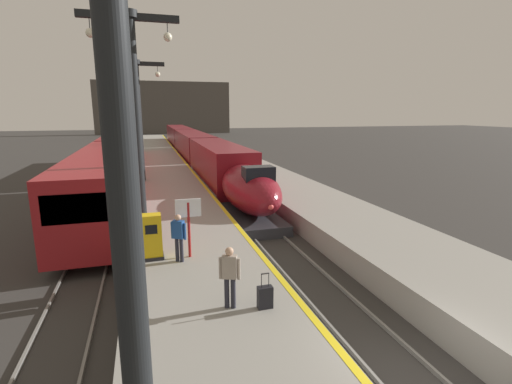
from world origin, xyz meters
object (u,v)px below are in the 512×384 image
station_column_mid (135,102)px  ticket_machine_yellow (152,238)px  station_column_far (138,109)px  rolling_suitcase (265,297)px  passenger_mid_platform (179,234)px  highspeed_train_main (195,148)px  passenger_near_edge (230,273)px  station_column_near (116,40)px  departure_info_board (188,216)px  regional_train_adjacent (114,162)px

station_column_mid → ticket_machine_yellow: size_ratio=5.68×
station_column_far → rolling_suitcase: 21.25m
station_column_far → passenger_mid_platform: (1.24, -16.60, -4.25)m
station_column_far → rolling_suitcase: bearing=-81.3°
highspeed_train_main → passenger_mid_platform: bearing=-98.3°
passenger_near_edge → highspeed_train_main: bearing=84.1°
station_column_near → passenger_near_edge: 6.59m
station_column_near → station_column_mid: bearing=90.3°
highspeed_train_main → rolling_suitcase: (-2.78, -35.74, -0.60)m
highspeed_train_main → departure_info_board: highspeed_train_main is taller
passenger_near_edge → passenger_mid_platform: bearing=105.6°
ticket_machine_yellow → highspeed_train_main: bearing=80.0°
station_column_mid → highspeed_train_main: bearing=77.8°
regional_train_adjacent → passenger_near_edge: (4.44, -23.44, -0.09)m
station_column_near → passenger_mid_platform: (1.19, 7.28, -4.98)m
station_column_near → departure_info_board: 8.97m
regional_train_adjacent → passenger_mid_platform: bearing=-80.2°
highspeed_train_main → rolling_suitcase: 35.85m
ticket_machine_yellow → departure_info_board: (1.28, -0.21, 0.77)m
passenger_near_edge → departure_info_board: departure_info_board is taller
departure_info_board → station_column_mid: bearing=111.1°
passenger_near_edge → rolling_suitcase: (0.88, -0.27, -0.69)m
station_column_mid → regional_train_adjacent: bearing=98.2°
station_column_mid → passenger_mid_platform: station_column_mid is taller
passenger_near_edge → ticket_machine_yellow: 4.54m
regional_train_adjacent → station_column_near: (2.25, -27.16, 4.89)m
station_column_far → passenger_near_edge: station_column_far is taller
highspeed_train_main → station_column_near: station_column_near is taller
regional_train_adjacent → rolling_suitcase: size_ratio=37.27×
regional_train_adjacent → ticket_machine_yellow: bearing=-82.5°
passenger_near_edge → ticket_machine_yellow: bearing=114.6°
passenger_mid_platform → rolling_suitcase: size_ratio=1.72×
passenger_mid_platform → rolling_suitcase: bearing=-63.9°
highspeed_train_main → station_column_mid: (-5.90, -27.33, 4.57)m
station_column_mid → departure_info_board: size_ratio=4.29×
passenger_mid_platform → station_column_far: bearing=94.3°
regional_train_adjacent → departure_info_board: size_ratio=17.26×
rolling_suitcase → regional_train_adjacent: bearing=102.6°
station_column_near → rolling_suitcase: bearing=48.3°
highspeed_train_main → passenger_near_edge: highspeed_train_main is taller
highspeed_train_main → station_column_far: 16.96m
highspeed_train_main → passenger_mid_platform: size_ratio=33.98×
station_column_near → departure_info_board: (1.58, 7.62, -4.46)m
highspeed_train_main → departure_info_board: 31.86m
regional_train_adjacent → station_column_far: size_ratio=4.23×
departure_info_board → station_column_far: bearing=95.7°
passenger_near_edge → rolling_suitcase: bearing=-16.9°
passenger_mid_platform → rolling_suitcase: (1.88, -3.83, -0.69)m
station_column_near → ticket_machine_yellow: bearing=87.8°
highspeed_train_main → regional_train_adjacent: bearing=-124.0°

